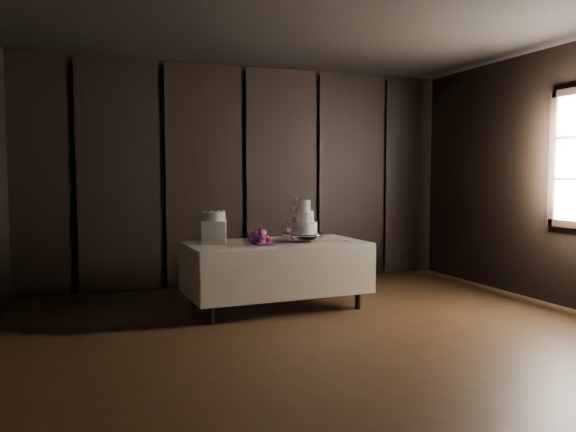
{
  "coord_description": "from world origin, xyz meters",
  "views": [
    {
      "loc": [
        -2.21,
        -4.0,
        1.51
      ],
      "look_at": [
        0.01,
        1.92,
        1.05
      ],
      "focal_mm": 35.0,
      "sensor_mm": 36.0,
      "label": 1
    }
  ],
  "objects_px": {
    "bouquet": "(258,238)",
    "box_pedestal": "(214,232)",
    "display_table": "(276,272)",
    "cake_stand": "(303,237)",
    "wedding_cake": "(302,220)",
    "small_cake": "(214,216)"
  },
  "relations": [
    {
      "from": "bouquet",
      "to": "box_pedestal",
      "type": "xyz_separation_m",
      "value": [
        -0.42,
        0.27,
        0.06
      ]
    },
    {
      "from": "display_table",
      "to": "cake_stand",
      "type": "relative_size",
      "value": 4.19
    },
    {
      "from": "wedding_cake",
      "to": "box_pedestal",
      "type": "distance_m",
      "value": 0.99
    },
    {
      "from": "box_pedestal",
      "to": "wedding_cake",
      "type": "bearing_deg",
      "value": -9.99
    },
    {
      "from": "display_table",
      "to": "box_pedestal",
      "type": "bearing_deg",
      "value": 167.2
    },
    {
      "from": "cake_stand",
      "to": "box_pedestal",
      "type": "height_order",
      "value": "box_pedestal"
    },
    {
      "from": "display_table",
      "to": "cake_stand",
      "type": "height_order",
      "value": "cake_stand"
    },
    {
      "from": "display_table",
      "to": "small_cake",
      "type": "distance_m",
      "value": 0.94
    },
    {
      "from": "wedding_cake",
      "to": "bouquet",
      "type": "distance_m",
      "value": 0.59
    },
    {
      "from": "bouquet",
      "to": "wedding_cake",
      "type": "bearing_deg",
      "value": 10.27
    },
    {
      "from": "display_table",
      "to": "small_cake",
      "type": "xyz_separation_m",
      "value": [
        -0.67,
        0.13,
        0.64
      ]
    },
    {
      "from": "cake_stand",
      "to": "box_pedestal",
      "type": "distance_m",
      "value": 1.01
    },
    {
      "from": "display_table",
      "to": "bouquet",
      "type": "relative_size",
      "value": 4.94
    },
    {
      "from": "wedding_cake",
      "to": "small_cake",
      "type": "distance_m",
      "value": 0.99
    },
    {
      "from": "small_cake",
      "to": "cake_stand",
      "type": "bearing_deg",
      "value": -8.82
    },
    {
      "from": "small_cake",
      "to": "box_pedestal",
      "type": "bearing_deg",
      "value": 0.0
    },
    {
      "from": "display_table",
      "to": "cake_stand",
      "type": "xyz_separation_m",
      "value": [
        0.33,
        -0.03,
        0.39
      ]
    },
    {
      "from": "cake_stand",
      "to": "box_pedestal",
      "type": "bearing_deg",
      "value": 171.18
    },
    {
      "from": "display_table",
      "to": "wedding_cake",
      "type": "height_order",
      "value": "wedding_cake"
    },
    {
      "from": "wedding_cake",
      "to": "bouquet",
      "type": "bearing_deg",
      "value": -162.19
    },
    {
      "from": "cake_stand",
      "to": "bouquet",
      "type": "relative_size",
      "value": 1.18
    },
    {
      "from": "bouquet",
      "to": "box_pedestal",
      "type": "height_order",
      "value": "box_pedestal"
    }
  ]
}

